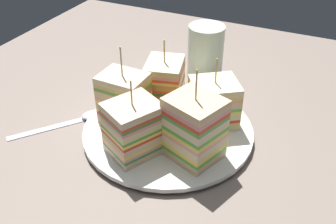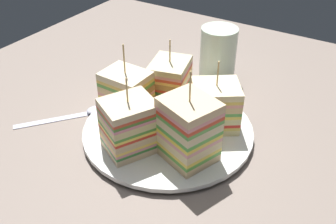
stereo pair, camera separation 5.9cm
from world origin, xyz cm
name	(u,v)px [view 1 (the left image)]	position (x,y,z in cm)	size (l,w,h in cm)	color
ground_plane	(168,138)	(0.00, 0.00, -0.90)	(97.15, 98.37, 1.80)	slate
plate	(168,130)	(0.00, 0.00, 0.76)	(26.78, 26.78, 1.25)	white
sandwich_wedge_0	(213,103)	(-5.72, -4.50, 4.86)	(9.42, 9.19, 11.28)	beige
sandwich_wedge_1	(164,83)	(3.61, -6.33, 5.14)	(7.46, 8.38, 11.68)	beige
sandwich_wedge_2	(124,98)	(7.25, 0.72, 5.26)	(7.34, 5.81, 12.81)	#DDB77D
sandwich_wedge_3	(134,128)	(2.04, 6.99, 5.25)	(8.77, 9.18, 11.78)	beige
sandwich_wedge_4	(194,128)	(-5.91, 4.25, 5.95)	(8.89, 8.39, 13.83)	#E4C289
chip_pile	(173,125)	(-1.24, 0.69, 2.53)	(7.36, 6.58, 2.98)	#E9DB82
spoon	(78,119)	(15.07, 3.18, 0.39)	(11.23, 13.12, 1.00)	silver
drinking_glass	(205,55)	(1.62, -20.72, 4.33)	(6.96, 6.96, 10.20)	silver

